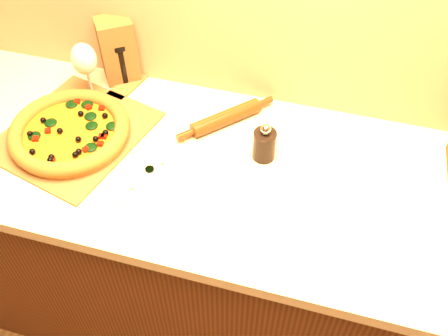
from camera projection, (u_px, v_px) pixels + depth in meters
cabinet at (244, 261)px, 1.75m from camera, size 2.80×0.65×0.86m
countertop at (249, 178)px, 1.41m from camera, size 2.84×0.68×0.04m
pizza_peel at (79, 130)px, 1.50m from camera, size 0.47×0.60×0.01m
pizza at (70, 132)px, 1.46m from camera, size 0.35×0.35×0.05m
bottle_cap at (150, 169)px, 1.40m from camera, size 0.03×0.03×0.01m
pepper_grinder at (264, 144)px, 1.40m from camera, size 0.07×0.07×0.12m
rolling_pin at (226, 118)px, 1.51m from camera, size 0.24×0.26×0.05m
wine_glass at (84, 60)px, 1.51m from camera, size 0.08×0.08×0.20m
paper_bag at (118, 50)px, 1.59m from camera, size 0.14×0.13×0.22m
dark_jar at (120, 59)px, 1.62m from camera, size 0.09×0.09×0.15m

